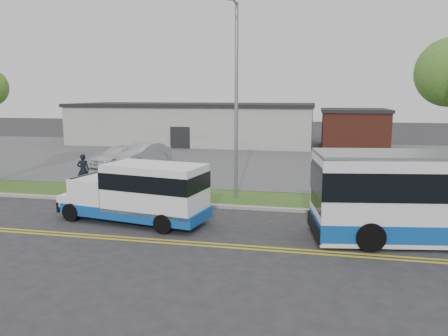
% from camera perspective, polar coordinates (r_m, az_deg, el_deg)
% --- Properties ---
extents(ground, '(140.00, 140.00, 0.00)m').
position_cam_1_polar(ground, '(20.33, -8.27, -5.56)').
color(ground, '#28282B').
rests_on(ground, ground).
extents(lane_line_north, '(70.00, 0.12, 0.01)m').
position_cam_1_polar(lane_line_north, '(16.92, -12.78, -8.81)').
color(lane_line_north, gold).
rests_on(lane_line_north, ground).
extents(lane_line_south, '(70.00, 0.12, 0.01)m').
position_cam_1_polar(lane_line_south, '(16.67, -13.21, -9.11)').
color(lane_line_south, gold).
rests_on(lane_line_south, ground).
extents(curb, '(80.00, 0.30, 0.15)m').
position_cam_1_polar(curb, '(21.32, -7.26, -4.62)').
color(curb, '#9E9B93').
rests_on(curb, ground).
extents(verge, '(80.00, 3.30, 0.10)m').
position_cam_1_polar(verge, '(22.98, -5.79, -3.61)').
color(verge, '#33531B').
rests_on(verge, ground).
extents(parking_lot, '(80.00, 25.00, 0.10)m').
position_cam_1_polar(parking_lot, '(36.44, 0.91, 1.34)').
color(parking_lot, '#4C4C4F').
rests_on(parking_lot, ground).
extents(commercial_building, '(25.40, 10.40, 4.35)m').
position_cam_1_polar(commercial_building, '(47.29, -3.95, 5.81)').
color(commercial_building, '#9E9E99').
rests_on(commercial_building, ground).
extents(brick_wing, '(6.30, 7.30, 3.90)m').
position_cam_1_polar(brick_wing, '(44.68, 16.58, 4.93)').
color(brick_wing, brown).
rests_on(brick_wing, ground).
extents(streetlight_near, '(0.35, 1.53, 9.50)m').
position_cam_1_polar(streetlight_near, '(21.48, 1.58, 9.47)').
color(streetlight_near, gray).
rests_on(streetlight_near, verge).
extents(shuttle_bus, '(6.74, 3.19, 2.49)m').
position_cam_1_polar(shuttle_bus, '(18.36, -10.68, -2.99)').
color(shuttle_bus, '#0E499E').
rests_on(shuttle_bus, ground).
extents(pedestrian, '(0.79, 0.67, 1.84)m').
position_cam_1_polar(pedestrian, '(26.22, -17.91, -0.23)').
color(pedestrian, black).
rests_on(pedestrian, verge).
extents(parked_car_a, '(3.18, 5.16, 1.61)m').
position_cam_1_polar(parked_car_a, '(33.02, -10.60, 1.81)').
color(parked_car_a, '#9EA0A4').
rests_on(parked_car_a, parking_lot).
extents(parked_car_b, '(3.31, 5.13, 1.38)m').
position_cam_1_polar(parked_car_b, '(33.13, -13.65, 1.53)').
color(parked_car_b, silver).
rests_on(parked_car_b, parking_lot).
extents(grocery_bag_left, '(0.32, 0.32, 0.32)m').
position_cam_1_polar(grocery_bag_left, '(26.30, -18.66, -1.92)').
color(grocery_bag_left, white).
rests_on(grocery_bag_left, verge).
extents(grocery_bag_right, '(0.32, 0.32, 0.32)m').
position_cam_1_polar(grocery_bag_right, '(26.43, -16.99, -1.78)').
color(grocery_bag_right, white).
rests_on(grocery_bag_right, verge).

